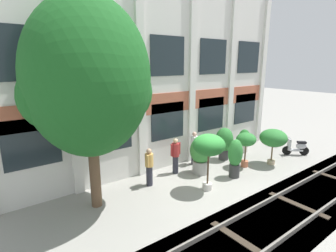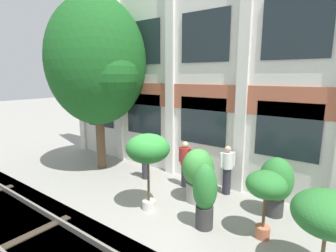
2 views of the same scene
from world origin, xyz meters
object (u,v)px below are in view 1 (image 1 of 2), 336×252
Objects in this scene: potted_plant_ribbed_drum at (224,141)px; potted_plant_fluted_column at (235,156)px; potted_plant_tall_urn at (209,146)px; scooter_second_parked at (275,137)px; potted_plant_terracotta_small at (246,141)px; potted_plant_glazed_jar at (201,154)px; resident_watching_tracks at (149,166)px; potted_plant_stone_basin at (244,139)px; broadleaf_tree at (88,82)px; resident_by_doorway at (176,155)px; potted_plant_low_pan at (273,138)px; scooter_near_curb at (297,147)px; resident_near_plants at (194,147)px.

potted_plant_fluted_column is at bearing -126.24° from potted_plant_ribbed_drum.
scooter_second_parked is (7.64, 1.77, -1.35)m from potted_plant_tall_urn.
potted_plant_glazed_jar is at bearing 162.31° from potted_plant_terracotta_small.
resident_watching_tracks is (-1.62, 1.67, -0.95)m from potted_plant_tall_urn.
resident_watching_tracks is (-6.47, -0.29, 0.12)m from potted_plant_stone_basin.
potted_plant_glazed_jar is 4.03m from potted_plant_stone_basin.
potted_plant_terracotta_small is 1.07× the size of resident_watching_tracks.
broadleaf_tree is 7.72m from potted_plant_terracotta_small.
broadleaf_tree is at bearing 172.84° from potted_plant_terracotta_small.
potted_plant_stone_basin is 1.83m from potted_plant_ribbed_drum.
broadleaf_tree is at bearing -81.15° from resident_by_doorway.
potted_plant_low_pan is at bearing -2.77° from potted_plant_fluted_column.
broadleaf_tree is 6.36× the size of scooter_near_curb.
scooter_second_parked is (3.22, 1.78, -0.88)m from potted_plant_low_pan.
potted_plant_stone_basin is (0.43, 1.97, -0.60)m from potted_plant_low_pan.
resident_near_plants is (-0.38, 2.18, -0.09)m from potted_plant_fluted_column.
potted_plant_fluted_column is 1.05× the size of resident_by_doorway.
broadleaf_tree reaches higher than potted_plant_stone_basin.
potted_plant_low_pan is at bearing 31.44° from resident_watching_tracks.
scooter_second_parked is at bearing 14.56° from potted_plant_terracotta_small.
potted_plant_glazed_jar is 1.06× the size of resident_watching_tracks.
resident_watching_tracks is (-3.40, 1.55, -0.13)m from potted_plant_fluted_column.
potted_plant_tall_urn is at bearing -123.73° from potted_plant_glazed_jar.
potted_plant_glazed_jar is at bearing -170.61° from potted_plant_stone_basin.
scooter_second_parked is 6.29m from resident_near_plants.
broadleaf_tree is 4.22× the size of resident_near_plants.
scooter_near_curb is at bearing -2.34° from potted_plant_low_pan.
scooter_near_curb is at bearing -48.10° from potted_plant_stone_basin.
potted_plant_glazed_jar is 1.53× the size of scooter_near_curb.
potted_plant_terracotta_small reaches higher than scooter_near_curb.
scooter_near_curb and scooter_second_parked have the same top height.
potted_plant_stone_basin is 0.79× the size of resident_near_plants.
potted_plant_tall_urn is at bearing -29.96° from scooter_second_parked.
resident_near_plants is (1.39, 2.30, -0.91)m from potted_plant_tall_urn.
potted_plant_glazed_jar is 1.13m from resident_by_doorway.
potted_plant_ribbed_drum is 2.13m from potted_plant_fluted_column.
resident_watching_tracks is at bearing 29.83° from scooter_near_curb.
resident_near_plants is (-6.25, 0.53, 0.44)m from scooter_second_parked.
potted_plant_fluted_column is at bearing 22.46° from resident_watching_tracks.
potted_plant_glazed_jar is 0.98× the size of potted_plant_fluted_column.
potted_plant_ribbed_drum is 3.65m from potted_plant_tall_urn.
potted_plant_fluted_column reaches higher than potted_plant_glazed_jar.
broadleaf_tree is 4.16m from resident_watching_tracks.
potted_plant_tall_urn reaches higher than potted_plant_ribbed_drum.
potted_plant_ribbed_drum is 1.03× the size of resident_by_doorway.
potted_plant_glazed_jar is 0.74× the size of potted_plant_tall_urn.
potted_plant_low_pan is 4.44m from potted_plant_tall_urn.
potted_plant_tall_urn is 1.38× the size of resident_by_doorway.
potted_plant_glazed_jar is 1.02× the size of resident_near_plants.
scooter_near_curb is at bearing -0.82° from potted_plant_tall_urn.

